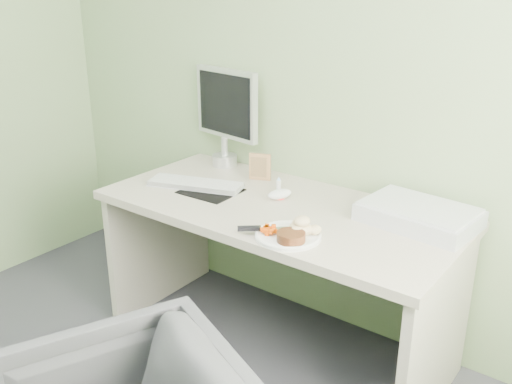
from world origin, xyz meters
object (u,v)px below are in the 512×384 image
Objects in this scene: scanner at (419,216)px; monitor at (226,112)px; plate at (288,236)px; desk at (278,243)px.

scanner is 0.88× the size of monitor.
monitor is at bearing 143.92° from plate.
desk is 6.21× the size of plate.
scanner is (0.57, 0.18, 0.22)m from desk.
monitor is (-0.77, 0.56, 0.28)m from plate.
scanner is at bearing 50.27° from plate.
plate is at bearing -48.55° from desk.
plate is at bearing -124.23° from scanner.
monitor reaches higher than desk.
desk is 0.64m from scanner.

